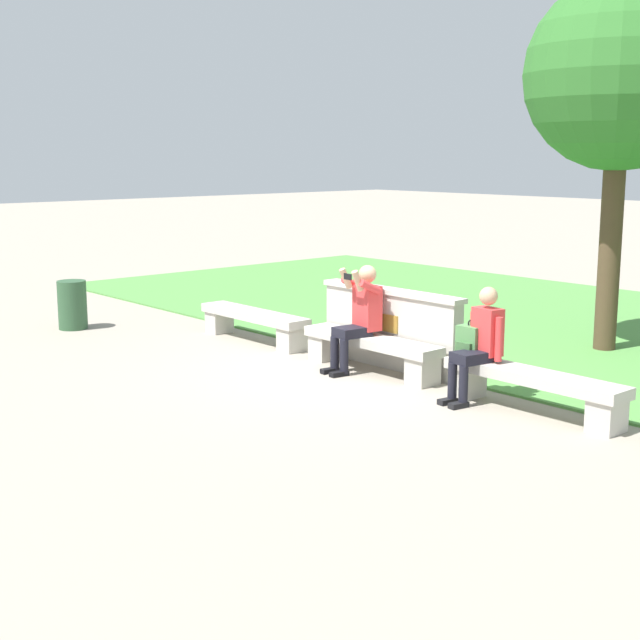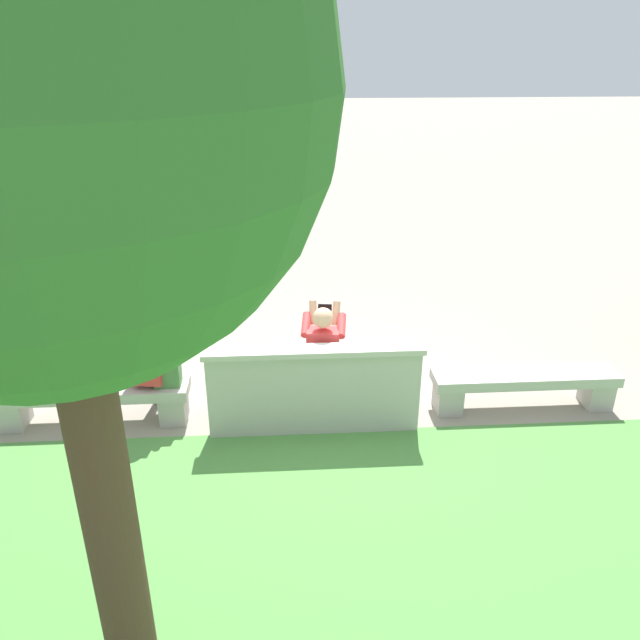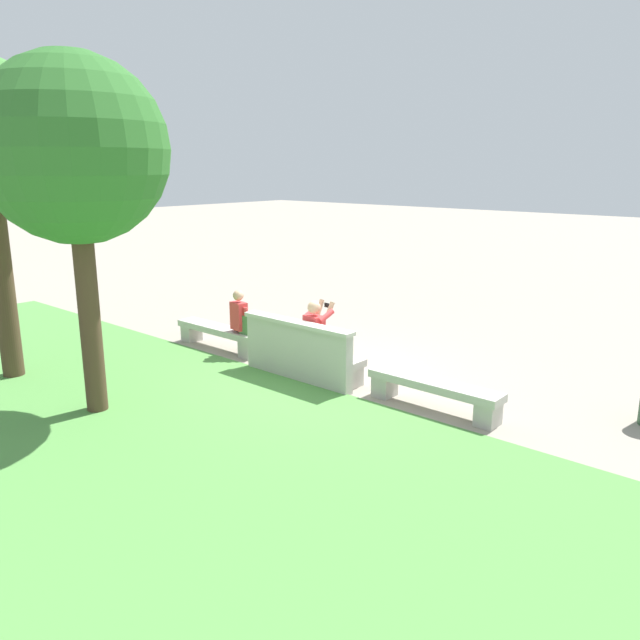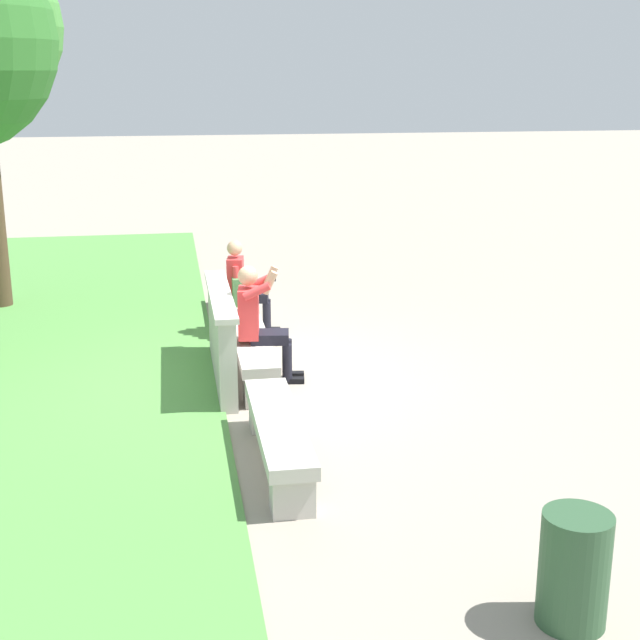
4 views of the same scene
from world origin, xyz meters
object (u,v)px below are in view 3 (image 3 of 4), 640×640
object	(u,v)px
backpack	(248,325)
person_distant	(244,320)
bench_near	(311,358)
bench_mid	(219,334)
bench_main	(434,390)
person_photographer	(319,334)
tree_left_background	(74,152)

from	to	relation	value
backpack	person_distant	bearing A→B (deg)	-16.92
bench_near	bench_mid	world-z (taller)	same
bench_mid	person_distant	world-z (taller)	person_distant
bench_near	bench_main	bearing A→B (deg)	180.00
person_photographer	tree_left_background	distance (m)	4.64
person_distant	tree_left_background	bearing A→B (deg)	98.00
bench_near	person_distant	bearing A→B (deg)	-2.15
backpack	bench_near	bearing A→B (deg)	179.56
bench_near	backpack	distance (m)	1.60
person_distant	backpack	xyz separation A→B (m)	(-0.18, 0.05, -0.05)
person_photographer	backpack	xyz separation A→B (m)	(1.69, 0.06, -0.11)
bench_near	person_distant	xyz separation A→B (m)	(1.74, -0.07, 0.37)
bench_near	person_photographer	distance (m)	0.46
bench_near	person_photographer	size ratio (longest dim) A/B	1.58
person_photographer	tree_left_background	bearing A→B (deg)	67.11
bench_main	backpack	bearing A→B (deg)	-0.17
bench_main	person_photographer	distance (m)	2.32
bench_mid	tree_left_background	bearing A→B (deg)	109.13
person_distant	bench_near	bearing A→B (deg)	177.85
backpack	tree_left_background	distance (m)	4.46
person_photographer	backpack	bearing A→B (deg)	2.19
bench_main	backpack	world-z (taller)	backpack
bench_near	tree_left_background	xyz separation A→B (m)	(1.28, 3.25, 3.36)
bench_main	tree_left_background	bearing A→B (deg)	41.45
bench_main	bench_mid	distance (m)	4.80
bench_main	bench_near	size ratio (longest dim) A/B	1.00
person_distant	backpack	bearing A→B (deg)	163.08
backpack	tree_left_background	xyz separation A→B (m)	(-0.29, 3.26, 3.03)
bench_near	backpack	size ratio (longest dim) A/B	4.89
bench_main	backpack	size ratio (longest dim) A/B	4.89
bench_near	backpack	bearing A→B (deg)	-0.44
bench_main	bench_mid	world-z (taller)	same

